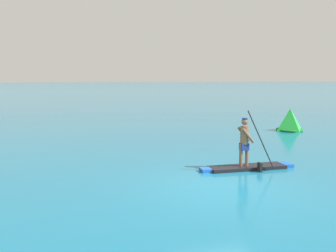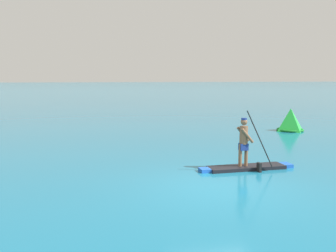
# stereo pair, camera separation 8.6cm
# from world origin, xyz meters

# --- Properties ---
(ground) EXTENTS (440.00, 440.00, 0.00)m
(ground) POSITION_xyz_m (0.00, 0.00, 0.00)
(ground) COLOR #196B8C
(paddleboarder_mid_center) EXTENTS (3.15, 0.86, 1.96)m
(paddleboarder_mid_center) POSITION_xyz_m (1.53, 1.63, 0.34)
(paddleboarder_mid_center) COLOR black
(paddleboarder_mid_center) RESTS_ON ground
(race_marker_buoy) EXTENTS (1.46, 1.46, 1.24)m
(race_marker_buoy) POSITION_xyz_m (7.62, 9.19, 0.55)
(race_marker_buoy) COLOR green
(race_marker_buoy) RESTS_ON ground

